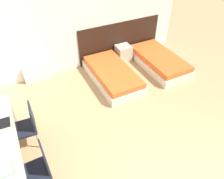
% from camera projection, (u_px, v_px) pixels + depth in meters
% --- Properties ---
extents(wall_back, '(6.20, 0.05, 2.70)m').
position_uv_depth(wall_back, '(77.00, 22.00, 5.70)').
color(wall_back, white).
rests_on(wall_back, ground_plane).
extents(headboard_panel, '(2.64, 0.03, 1.12)m').
position_uv_depth(headboard_panel, '(120.00, 40.00, 6.62)').
color(headboard_panel, black).
rests_on(headboard_panel, ground_plane).
extents(bed_near_window, '(1.00, 1.96, 0.36)m').
position_uv_depth(bed_near_window, '(112.00, 75.00, 5.90)').
color(bed_near_window, beige).
rests_on(bed_near_window, ground_plane).
extents(bed_near_door, '(1.00, 1.96, 0.36)m').
position_uv_depth(bed_near_door, '(159.00, 61.00, 6.44)').
color(bed_near_door, beige).
rests_on(bed_near_door, ground_plane).
extents(nightstand, '(0.43, 0.40, 0.48)m').
position_uv_depth(nightstand, '(123.00, 53.00, 6.66)').
color(nightstand, beige).
rests_on(nightstand, ground_plane).
extents(radiator, '(0.72, 0.12, 0.46)m').
position_uv_depth(radiator, '(37.00, 73.00, 5.88)').
color(radiator, silver).
rests_on(radiator, ground_plane).
extents(desk, '(0.56, 2.49, 0.77)m').
position_uv_depth(desk, '(2.00, 150.00, 3.53)').
color(desk, '#C6B28E').
rests_on(desk, ground_plane).
extents(chair_near_laptop, '(0.47, 0.47, 0.92)m').
position_uv_depth(chair_near_laptop, '(27.00, 125.00, 4.09)').
color(chair_near_laptop, black).
rests_on(chair_near_laptop, ground_plane).
extents(chair_near_notebook, '(0.45, 0.45, 0.92)m').
position_uv_depth(chair_near_notebook, '(38.00, 168.00, 3.41)').
color(chair_near_notebook, black).
rests_on(chair_near_notebook, ground_plane).
extents(open_notebook, '(0.36, 0.27, 0.02)m').
position_uv_depth(open_notebook, '(1.00, 172.00, 3.07)').
color(open_notebook, '#236B3D').
rests_on(open_notebook, desk).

